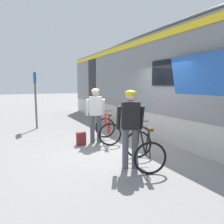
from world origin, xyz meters
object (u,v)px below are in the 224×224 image
Objects in this scene: bicycle_near_red at (107,129)px; backpack_on_platform at (81,139)px; train_car at (210,82)px; cyclist_far_in_dark at (130,122)px; platform_sign_post at (35,91)px; bicycle_far_black at (144,149)px; cyclist_near_in_white at (96,110)px.

bicycle_near_red is 3.06× the size of backpack_on_platform.
backpack_on_platform is (-3.99, 1.35, -1.77)m from train_car.
train_car is 3.70m from bicycle_near_red.
train_car reaches higher than cyclist_far_in_dark.
train_car is 6.74m from platform_sign_post.
platform_sign_post reaches higher than backpack_on_platform.
bicycle_near_red is 2.27m from bicycle_far_black.
cyclist_near_in_white is at bearing 173.43° from bicycle_near_red.
cyclist_near_in_white is at bearing 12.20° from backpack_on_platform.
backpack_on_platform is (-0.78, 2.24, -0.20)m from bicycle_far_black.
cyclist_near_in_white reaches higher than bicycle_far_black.
cyclist_far_in_dark is (-3.56, -0.87, -0.91)m from train_car.
cyclist_near_in_white is 0.73× the size of platform_sign_post.
bicycle_far_black is (0.26, -2.31, -0.65)m from cyclist_near_in_white.
train_car reaches higher than cyclist_near_in_white.
cyclist_near_in_white is 1.00× the size of cyclist_far_in_dark.
platform_sign_post is (-1.84, 3.23, 1.22)m from bicycle_near_red.
cyclist_far_in_dark is at bearing -102.45° from bicycle_near_red.
backpack_on_platform is at bearing 100.88° from cyclist_far_in_dark.
train_car is 48.33× the size of backpack_on_platform.
bicycle_far_black is 2.38m from backpack_on_platform.
train_car is 8.05× the size of platform_sign_post.
backpack_on_platform is 0.17× the size of platform_sign_post.
bicycle_far_black is (-3.21, -0.89, -1.56)m from train_car.
bicycle_far_black is 3.11× the size of backpack_on_platform.
bicycle_near_red is at bearing -6.57° from cyclist_near_in_white.
cyclist_far_in_dark is 4.40× the size of backpack_on_platform.
cyclist_near_in_white is at bearing 96.32° from bicycle_far_black.
cyclist_far_in_dark is 1.44× the size of bicycle_near_red.
train_car is at bearing -43.15° from platform_sign_post.
bicycle_far_black is (0.35, -0.02, -0.65)m from cyclist_far_in_dark.
cyclist_far_in_dark is at bearing -74.64° from backpack_on_platform.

